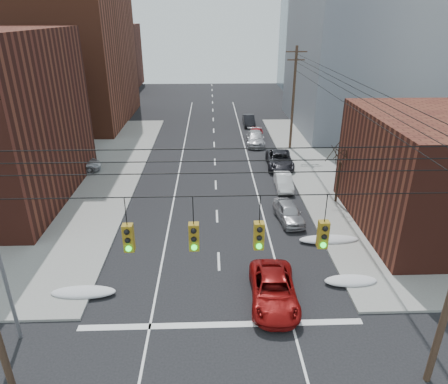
{
  "coord_description": "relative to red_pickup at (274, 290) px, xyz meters",
  "views": [
    {
      "loc": [
        -0.39,
        -8.7,
        14.01
      ],
      "look_at": [
        0.45,
        15.76,
        3.0
      ],
      "focal_mm": 32.0,
      "sensor_mm": 36.0,
      "label": 1
    }
  ],
  "objects": [
    {
      "name": "parked_car_d",
      "position": [
        2.0,
        27.72,
        0.01
      ],
      "size": [
        2.29,
        5.1,
        1.45
      ],
      "primitive_type": "imported",
      "rotation": [
        0.0,
        0.0,
        -0.05
      ],
      "color": "#B3B3B8",
      "rests_on": "ground"
    },
    {
      "name": "parked_car_c",
      "position": [
        3.6,
        20.19,
        0.03
      ],
      "size": [
        2.75,
        5.47,
        1.49
      ],
      "primitive_type": "imported",
      "rotation": [
        0.0,
        0.0,
        -0.05
      ],
      "color": "black",
      "rests_on": "ground"
    },
    {
      "name": "snow_ne",
      "position": [
        4.6,
        1.32,
        -0.51
      ],
      "size": [
        3.0,
        1.08,
        0.42
      ],
      "primitive_type": "ellipsoid",
      "color": "silver",
      "rests_on": "ground"
    },
    {
      "name": "parked_car_e",
      "position": [
        2.26,
        29.59,
        0.02
      ],
      "size": [
        2.28,
        4.49,
        1.47
      ],
      "primitive_type": "imported",
      "rotation": [
        0.0,
        0.0,
        -0.13
      ],
      "color": "maroon",
      "rests_on": "ground"
    },
    {
      "name": "bare_tree",
      "position": [
        6.79,
        11.82,
        1.61
      ],
      "size": [
        2.09,
        2.2,
        4.93
      ],
      "color": "black",
      "rests_on": "ground"
    },
    {
      "name": "red_pickup",
      "position": [
        0.0,
        0.0,
        0.0
      ],
      "size": [
        2.63,
        5.26,
        1.43
      ],
      "primitive_type": "imported",
      "rotation": [
        0.0,
        0.0,
        -0.05
      ],
      "color": "maroon",
      "rests_on": "ground"
    },
    {
      "name": "building_office",
      "position": [
        19.2,
        35.82,
        11.78
      ],
      "size": [
        22.0,
        20.0,
        25.0
      ],
      "primitive_type": "cube",
      "color": "gray",
      "rests_on": "ground"
    },
    {
      "name": "lot_car_a",
      "position": [
        -17.79,
        14.81,
        0.06
      ],
      "size": [
        3.92,
        1.74,
        1.25
      ],
      "primitive_type": "imported",
      "rotation": [
        0.0,
        0.0,
        1.46
      ],
      "color": "silver",
      "rests_on": "sidewalk_nw"
    },
    {
      "name": "building_brick_far",
      "position": [
        -28.8,
        65.82,
        5.28
      ],
      "size": [
        22.0,
        18.0,
        12.0
      ],
      "primitive_type": "cube",
      "color": "#4B1E16",
      "rests_on": "ground"
    },
    {
      "name": "parked_car_a",
      "position": [
        2.44,
        8.95,
        -0.03
      ],
      "size": [
        2.08,
        4.16,
        1.36
      ],
      "primitive_type": "imported",
      "rotation": [
        0.0,
        0.0,
        0.12
      ],
      "color": "#A7A6AB",
      "rests_on": "ground"
    },
    {
      "name": "building_glass",
      "position": [
        21.2,
        61.82,
        10.28
      ],
      "size": [
        20.0,
        18.0,
        22.0
      ],
      "primitive_type": "cube",
      "color": "gray",
      "rests_on": "ground"
    },
    {
      "name": "lot_car_c",
      "position": [
        -19.59,
        13.39,
        0.05
      ],
      "size": [
        4.61,
        3.36,
        1.24
      ],
      "primitive_type": "imported",
      "rotation": [
        0.0,
        0.0,
        1.14
      ],
      "color": "black",
      "rests_on": "sidewalk_nw"
    },
    {
      "name": "snow_nw",
      "position": [
        -10.2,
        0.82,
        -0.51
      ],
      "size": [
        3.5,
        1.08,
        0.42
      ],
      "primitive_type": "ellipsoid",
      "color": "silver",
      "rests_on": "ground"
    },
    {
      "name": "parked_car_f",
      "position": [
        2.0,
        36.32,
        -0.02
      ],
      "size": [
        1.47,
        4.22,
        1.39
      ],
      "primitive_type": "imported",
      "rotation": [
        0.0,
        0.0,
        -0.0
      ],
      "color": "black",
      "rests_on": "ground"
    },
    {
      "name": "utility_pole_far",
      "position": [
        5.7,
        25.82,
        5.07
      ],
      "size": [
        2.2,
        0.28,
        11.0
      ],
      "color": "#473323",
      "rests_on": "ground"
    },
    {
      "name": "snow_east_far",
      "position": [
        4.6,
        5.82,
        -0.51
      ],
      "size": [
        4.0,
        1.08,
        0.42
      ],
      "primitive_type": "ellipsoid",
      "color": "silver",
      "rests_on": "ground"
    },
    {
      "name": "building_brick_tall",
      "position": [
        -26.8,
        39.82,
        14.28
      ],
      "size": [
        24.0,
        20.0,
        30.0
      ],
      "primitive_type": "cube",
      "color": "brown",
      "rests_on": "ground"
    },
    {
      "name": "parked_car_b",
      "position": [
        3.09,
        14.84,
        -0.08
      ],
      "size": [
        1.49,
        3.9,
        1.27
      ],
      "primitive_type": "imported",
      "rotation": [
        0.0,
        0.0,
        -0.04
      ],
      "color": "white",
      "rests_on": "ground"
    },
    {
      "name": "lot_car_d",
      "position": [
        -20.7,
        21.93,
        0.13
      ],
      "size": [
        4.17,
        1.84,
        1.4
      ],
      "primitive_type": "imported",
      "rotation": [
        0.0,
        0.0,
        1.62
      ],
      "color": "#AEAEB3",
      "rests_on": "sidewalk_nw"
    },
    {
      "name": "traffic_signals",
      "position": [
        -2.7,
        -5.21,
        6.45
      ],
      "size": [
        17.0,
        0.42,
        2.02
      ],
      "color": "black",
      "rests_on": "ground"
    },
    {
      "name": "lot_car_b",
      "position": [
        -16.36,
        18.95,
        0.18
      ],
      "size": [
        5.88,
        4.02,
        1.49
      ],
      "primitive_type": "imported",
      "rotation": [
        0.0,
        0.0,
        1.88
      ],
      "color": "#B6B5BA",
      "rests_on": "sidewalk_nw"
    }
  ]
}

